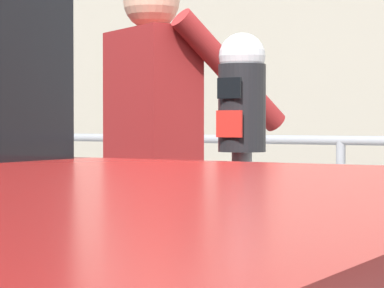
# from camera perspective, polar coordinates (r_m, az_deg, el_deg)

# --- Properties ---
(parking_meter) EXTENTS (0.16, 0.17, 1.39)m
(parking_meter) POSITION_cam_1_polar(r_m,az_deg,el_deg) (2.85, 3.43, -0.33)
(parking_meter) COLOR slate
(parking_meter) RESTS_ON sidewalk_curb
(pedestrian_at_meter) EXTENTS (0.75, 0.50, 1.68)m
(pedestrian_at_meter) POSITION_cam_1_polar(r_m,az_deg,el_deg) (3.31, -2.66, -0.71)
(pedestrian_at_meter) COLOR #1E233F
(pedestrian_at_meter) RESTS_ON sidewalk_curb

